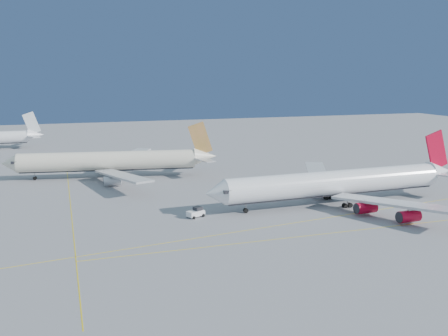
% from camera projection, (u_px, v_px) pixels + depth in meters
% --- Properties ---
extents(ground, '(500.00, 500.00, 0.00)m').
position_uv_depth(ground, '(254.00, 220.00, 114.91)').
color(ground, slate).
rests_on(ground, ground).
extents(taxiway_lines, '(118.86, 140.00, 0.02)m').
position_uv_depth(taxiway_lines, '(186.00, 218.00, 116.31)').
color(taxiway_lines, '#DCBD0C').
rests_on(taxiway_lines, ground).
extents(airliner_virgin, '(73.06, 65.66, 18.04)m').
position_uv_depth(airliner_virgin, '(340.00, 183.00, 128.83)').
color(airliner_virgin, white).
rests_on(airliner_virgin, ground).
extents(airliner_etihad, '(68.07, 62.27, 17.80)m').
position_uv_depth(airliner_etihad, '(113.00, 161.00, 160.89)').
color(airliner_etihad, beige).
rests_on(airliner_etihad, ground).
extents(pushback_tug, '(4.67, 3.85, 2.35)m').
position_uv_depth(pushback_tug, '(196.00, 212.00, 117.24)').
color(pushback_tug, white).
rests_on(pushback_tug, ground).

